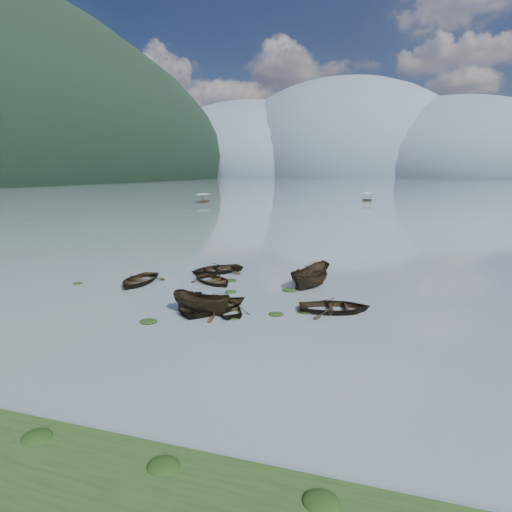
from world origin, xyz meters
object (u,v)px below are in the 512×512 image
(rowboat_0, at_px, (138,284))
(pontoon_centre, at_px, (367,201))
(rowboat_3, at_px, (227,311))
(pontoon_left, at_px, (203,202))

(rowboat_0, bearing_deg, pontoon_centre, 79.11)
(rowboat_3, relative_size, pontoon_left, 0.59)
(pontoon_centre, bearing_deg, pontoon_left, -151.24)
(rowboat_0, height_order, rowboat_3, rowboat_0)
(pontoon_left, bearing_deg, rowboat_3, -72.46)
(rowboat_3, height_order, pontoon_centre, pontoon_centre)
(pontoon_left, xyz_separation_m, pontoon_centre, (51.02, 23.26, 0.00))
(rowboat_3, bearing_deg, rowboat_0, -59.62)
(pontoon_left, distance_m, pontoon_centre, 56.07)
(rowboat_3, relative_size, pontoon_centre, 0.60)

